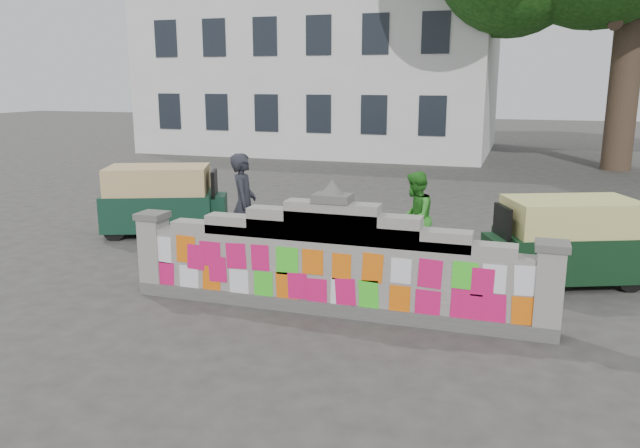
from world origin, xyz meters
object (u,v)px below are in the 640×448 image
Objects in this scene: pedestrian at (415,218)px; rickshaw_left at (162,199)px; rickshaw_right at (565,240)px; cyclist_bike at (245,239)px; cyclist_rider at (244,218)px.

pedestrian is 5.78m from rickshaw_left.
rickshaw_right is at bearing 85.28° from pedestrian.
pedestrian reaches higher than rickshaw_right.
cyclist_bike is at bearing -13.97° from rickshaw_right.
rickshaw_right is at bearing -100.51° from cyclist_rider.
pedestrian is (2.91, 1.28, 0.32)m from cyclist_bike.
rickshaw_left is (-2.85, 1.81, 0.24)m from cyclist_bike.
rickshaw_right is at bearing -28.30° from rickshaw_left.
cyclist_rider is at bearing -13.97° from rickshaw_right.
rickshaw_left is (-2.85, 1.81, -0.14)m from cyclist_rider.
rickshaw_left is at bearing -29.20° from rickshaw_right.
cyclist_rider reaches higher than pedestrian.
cyclist_rider is (0.00, 0.00, 0.38)m from cyclist_bike.
pedestrian is (2.91, 1.28, -0.06)m from cyclist_rider.
pedestrian is at bearing -85.50° from cyclist_rider.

